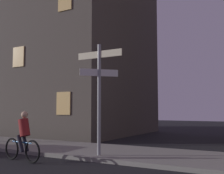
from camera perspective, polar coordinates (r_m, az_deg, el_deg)
sidewalk_kerb at (r=10.26m, az=4.07°, el=-13.61°), size 40.00×3.31×0.14m
signpost at (r=9.49m, az=-2.66°, el=-0.25°), size 1.76×0.97×3.78m
cyclist at (r=9.55m, az=-17.83°, el=-9.96°), size 1.81×0.38×1.61m
building_left_block at (r=23.29m, az=-12.15°, el=16.12°), size 13.85×9.56×19.81m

